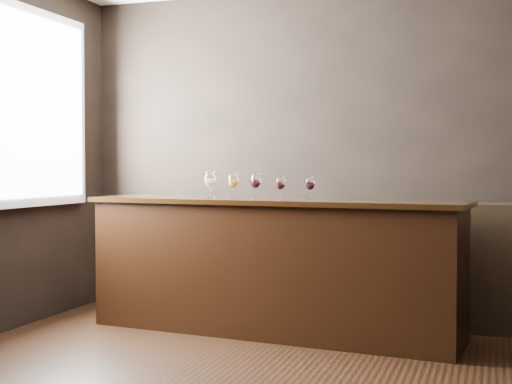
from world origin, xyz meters
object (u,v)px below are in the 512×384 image
(back_bar_shelf, at_px, (439,265))
(glass_red_c, at_px, (310,184))
(glass_white, at_px, (210,180))
(bar_counter, at_px, (272,269))
(glass_red_b, at_px, (280,183))
(glass_red_a, at_px, (256,181))
(glass_amber, at_px, (233,182))

(back_bar_shelf, distance_m, glass_red_c, 1.26)
(back_bar_shelf, height_order, glass_white, glass_white)
(bar_counter, xyz_separation_m, glass_white, (-0.52, 0.03, 0.67))
(glass_red_b, bearing_deg, glass_red_c, 9.99)
(bar_counter, bearing_deg, glass_red_b, -4.96)
(glass_red_c, bearing_deg, glass_red_a, 179.01)
(back_bar_shelf, height_order, glass_amber, glass_amber)
(glass_red_a, height_order, glass_red_b, glass_red_a)
(glass_red_b, bearing_deg, glass_white, 175.91)
(glass_amber, bearing_deg, glass_red_a, 7.78)
(glass_red_a, xyz_separation_m, glass_red_c, (0.43, -0.01, -0.01))
(back_bar_shelf, distance_m, glass_white, 1.93)
(back_bar_shelf, height_order, glass_red_b, glass_red_b)
(back_bar_shelf, xyz_separation_m, glass_red_b, (-1.12, -0.63, 0.65))
(back_bar_shelf, distance_m, glass_red_a, 1.60)
(bar_counter, bearing_deg, glass_red_c, 10.83)
(bar_counter, height_order, glass_white, glass_white)
(glass_white, relative_size, glass_red_b, 1.17)
(back_bar_shelf, xyz_separation_m, glass_white, (-1.71, -0.59, 0.67))
(bar_counter, relative_size, glass_white, 13.69)
(back_bar_shelf, xyz_separation_m, glass_red_c, (-0.90, -0.59, 0.65))
(bar_counter, distance_m, glass_red_c, 0.71)
(bar_counter, bearing_deg, back_bar_shelf, 33.02)
(glass_red_c, bearing_deg, glass_amber, -178.47)
(back_bar_shelf, bearing_deg, bar_counter, -152.71)
(glass_red_a, height_order, glass_red_c, glass_red_a)
(bar_counter, height_order, back_bar_shelf, same)
(glass_red_b, bearing_deg, bar_counter, 169.31)
(bar_counter, height_order, glass_red_c, glass_red_c)
(glass_amber, xyz_separation_m, glass_red_b, (0.39, -0.02, -0.01))
(glass_white, height_order, glass_red_c, glass_white)
(glass_white, bearing_deg, glass_red_c, -0.25)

